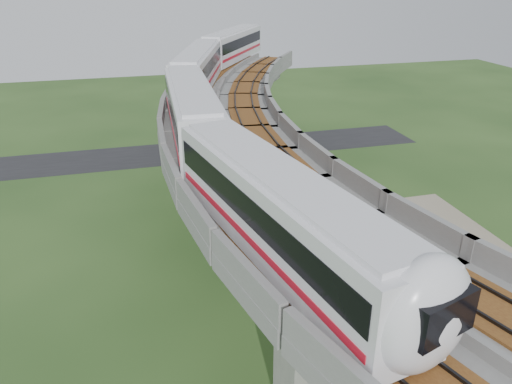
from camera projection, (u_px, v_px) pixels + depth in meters
ground at (238, 291)px, 35.23m from camera, size 160.00×160.00×0.00m
dirt_lot at (429, 278)px, 36.75m from camera, size 18.00×26.00×0.04m
asphalt_road at (183, 152)px, 61.64m from camera, size 60.00×8.00×0.03m
viaduct at (293, 167)px, 32.41m from camera, size 19.58×73.98×11.40m
metro_train at (222, 87)px, 39.08m from camera, size 16.09×60.46×3.64m
fence at (365, 263)px, 37.22m from camera, size 3.87×38.73×1.50m
tree_0 at (286, 151)px, 56.96m from camera, size 2.11×2.11×2.60m
tree_1 at (292, 179)px, 48.41m from camera, size 2.91×2.91×3.35m
tree_2 at (300, 222)px, 40.34m from camera, size 2.11×2.11×3.00m
tree_3 at (367, 295)px, 30.82m from camera, size 2.96×2.96×3.66m
car_white at (482, 370)px, 27.46m from camera, size 2.92×3.73×1.19m
car_red at (461, 293)px, 33.99m from camera, size 3.24×3.51×1.17m
car_dark at (379, 238)px, 40.78m from camera, size 4.76×3.46×1.28m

